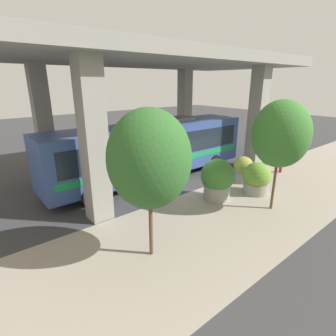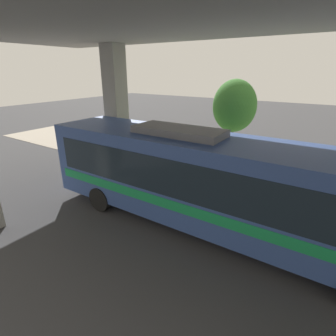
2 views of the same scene
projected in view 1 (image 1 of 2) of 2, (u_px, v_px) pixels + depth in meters
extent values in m
plane|color=#38383A|center=(200.00, 189.00, 14.40)|extent=(80.00, 80.00, 0.00)
cube|color=gray|center=(247.00, 208.00, 12.19)|extent=(6.00, 40.00, 0.02)
cube|color=gray|center=(257.00, 119.00, 17.16)|extent=(0.90, 0.90, 6.58)
cube|color=gray|center=(94.00, 143.00, 10.32)|extent=(0.90, 0.90, 6.58)
cube|color=gray|center=(185.00, 110.00, 22.30)|extent=(0.90, 0.90, 6.58)
cube|color=gray|center=(43.00, 123.00, 15.46)|extent=(0.90, 0.90, 6.58)
cube|color=gray|center=(155.00, 58.00, 15.19)|extent=(9.40, 19.36, 0.60)
cube|color=#334C8C|center=(152.00, 148.00, 15.47)|extent=(2.65, 12.84, 2.83)
cube|color=#19232D|center=(152.00, 142.00, 15.36)|extent=(2.69, 11.81, 1.25)
cube|color=#198C4C|center=(153.00, 157.00, 15.64)|extent=(2.69, 12.20, 0.34)
cube|color=slate|center=(169.00, 120.00, 15.76)|extent=(1.33, 3.21, 0.24)
cylinder|color=black|center=(91.00, 196.00, 12.27)|extent=(0.28, 1.00, 1.00)
cylinder|color=black|center=(72.00, 181.00, 14.10)|extent=(0.28, 1.00, 1.00)
cylinder|color=black|center=(214.00, 162.00, 17.49)|extent=(0.28, 1.00, 1.00)
cylinder|color=black|center=(188.00, 154.00, 19.32)|extent=(0.28, 1.00, 1.00)
cylinder|color=#B21919|center=(281.00, 167.00, 16.88)|extent=(0.19, 0.19, 0.71)
sphere|color=#B21919|center=(282.00, 161.00, 16.75)|extent=(0.18, 0.18, 0.18)
cylinder|color=#B21919|center=(283.00, 166.00, 16.75)|extent=(0.11, 0.08, 0.08)
cylinder|color=#B21919|center=(279.00, 165.00, 16.95)|extent=(0.11, 0.08, 0.08)
cylinder|color=gray|center=(256.00, 188.00, 13.73)|extent=(1.26, 1.26, 0.60)
sphere|color=olive|center=(257.00, 176.00, 13.52)|extent=(1.40, 1.40, 1.40)
sphere|color=orange|center=(255.00, 178.00, 13.78)|extent=(0.44, 0.44, 0.44)
cylinder|color=gray|center=(217.00, 192.00, 13.02)|extent=(1.28, 1.28, 0.80)
sphere|color=#38722D|center=(218.00, 175.00, 12.75)|extent=(1.64, 1.64, 1.64)
sphere|color=#993F8C|center=(216.00, 179.00, 13.03)|extent=(0.45, 0.45, 0.45)
cylinder|color=gray|center=(242.00, 176.00, 15.27)|extent=(0.97, 0.97, 0.68)
sphere|color=olive|center=(243.00, 166.00, 15.07)|extent=(1.11, 1.11, 1.11)
sphere|color=#BF334C|center=(242.00, 168.00, 15.27)|extent=(0.34, 0.34, 0.34)
cylinder|color=brown|center=(151.00, 220.00, 8.52)|extent=(0.13, 0.13, 2.60)
ellipsoid|color=#2D6028|center=(149.00, 159.00, 7.87)|extent=(2.57, 2.57, 3.09)
cylinder|color=brown|center=(274.00, 181.00, 11.69)|extent=(0.12, 0.12, 2.77)
ellipsoid|color=#38722D|center=(281.00, 134.00, 11.04)|extent=(2.40, 2.40, 2.88)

